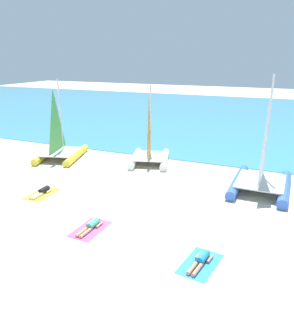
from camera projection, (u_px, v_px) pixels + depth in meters
The scene contains 11 objects.
ground_plane at pixel (178, 161), 22.95m from camera, with size 120.00×120.00×0.00m, color beige.
ocean_water at pixel (230, 115), 40.54m from camera, with size 120.00×40.00×0.05m, color teal.
sailboat_blue at pixel (262, 175), 17.74m from camera, with size 3.02×4.68×6.06m.
sailboat_yellow at pixel (60, 147), 23.39m from camera, with size 3.73×4.77×5.48m.
sailboat_white at pixel (150, 152), 22.47m from camera, with size 3.57×4.51×5.14m.
towel_left at pixel (42, 194), 17.55m from camera, with size 1.10×1.90×0.01m, color yellow.
sunbather_left at pixel (42, 191), 17.57m from camera, with size 0.56×1.57×0.30m.
towel_middle at pixel (90, 229), 14.00m from camera, with size 1.10×1.90×0.01m, color #D84C99.
sunbather_middle at pixel (91, 226), 14.02m from camera, with size 0.55×1.56×0.30m.
towel_right at pixel (200, 264), 11.65m from camera, with size 1.10×1.90×0.01m, color #338CD8.
sunbather_right at pixel (201, 260), 11.67m from camera, with size 0.62×1.57×0.30m.
Camera 1 is at (6.70, -10.94, 6.93)m, focal length 35.56 mm.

